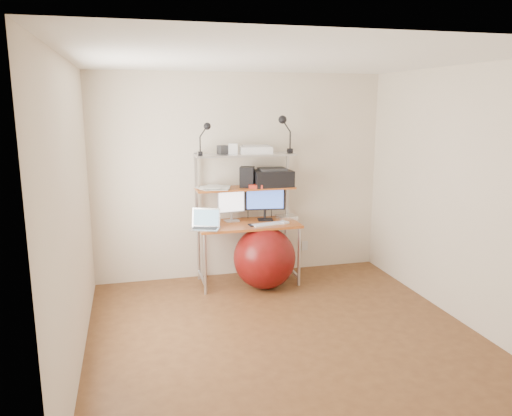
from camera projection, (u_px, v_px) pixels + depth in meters
The scene contains 20 objects.
room at pixel (285, 205), 4.45m from camera, with size 3.60×3.60×3.60m.
computer_desk at pixel (247, 204), 5.94m from camera, with size 1.20×0.60×1.57m.
wall_outlet at pixel (305, 246), 6.55m from camera, with size 0.08×0.01×0.12m, color silver.
monitor_silver at pixel (231, 204), 5.99m from camera, with size 0.36×0.15×0.40m.
monitor_black at pixel (265, 200), 6.04m from camera, with size 0.50×0.16×0.50m.
laptop at pixel (206, 224), 5.66m from camera, with size 0.39×0.35×0.28m.
keyboard at pixel (270, 224), 5.86m from camera, with size 0.44×0.13×0.01m, color silver.
mouse at pixel (285, 223), 5.90m from camera, with size 0.08×0.05×0.02m, color silver.
mac_mini at pixel (286, 217), 6.15m from camera, with size 0.22×0.22×0.04m, color silver.
phone at pixel (252, 225), 5.81m from camera, with size 0.07×0.12×0.01m, color black.
printer at pixel (272, 178), 6.01m from camera, with size 0.47×0.33×0.22m.
nas_cube at pixel (247, 177), 5.95m from camera, with size 0.17×0.17×0.24m, color black.
red_box at pixel (256, 186), 5.88m from camera, with size 0.16×0.11×0.05m, color red.
scanner at pixel (256, 150), 5.90m from camera, with size 0.39×0.28×0.10m.
box_white at pixel (233, 149), 5.83m from camera, with size 0.11×0.09×0.12m, color silver.
box_grey at pixel (223, 150), 5.84m from camera, with size 0.10×0.10×0.10m, color #2B2B2D.
clip_lamp_left at pixel (206, 132), 5.63m from camera, with size 0.15×0.08×0.37m.
clip_lamp_right at pixel (284, 126), 5.87m from camera, with size 0.18×0.10×0.45m.
exercise_ball at pixel (264, 258), 5.83m from camera, with size 0.73×0.73×0.73m, color maroon.
paper_stack at pixel (214, 187), 5.86m from camera, with size 0.43×0.40×0.03m.
Camera 1 is at (-1.34, -4.16, 2.14)m, focal length 35.00 mm.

